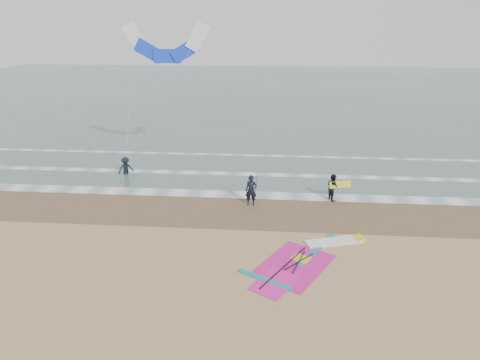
# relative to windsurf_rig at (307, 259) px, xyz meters

# --- Properties ---
(ground) EXTENTS (120.00, 120.00, 0.00)m
(ground) POSITION_rel_windsurf_rig_xyz_m (-3.31, -0.87, -0.04)
(ground) COLOR tan
(ground) RESTS_ON ground
(sea_water) EXTENTS (120.00, 80.00, 0.02)m
(sea_water) POSITION_rel_windsurf_rig_xyz_m (-3.31, 47.13, -0.03)
(sea_water) COLOR #47605E
(sea_water) RESTS_ON ground
(wet_sand_band) EXTENTS (120.00, 5.00, 0.01)m
(wet_sand_band) POSITION_rel_windsurf_rig_xyz_m (-3.31, 5.13, -0.03)
(wet_sand_band) COLOR brown
(wet_sand_band) RESTS_ON ground
(foam_waterline) EXTENTS (120.00, 9.15, 0.02)m
(foam_waterline) POSITION_rel_windsurf_rig_xyz_m (-3.31, 9.57, -0.01)
(foam_waterline) COLOR white
(foam_waterline) RESTS_ON ground
(windsurf_rig) EXTENTS (6.05, 5.73, 0.15)m
(windsurf_rig) POSITION_rel_windsurf_rig_xyz_m (0.00, 0.00, 0.00)
(windsurf_rig) COLOR white
(windsurf_rig) RESTS_ON ground
(person_standing) EXTENTS (0.67, 0.44, 1.83)m
(person_standing) POSITION_rel_windsurf_rig_xyz_m (-2.86, 5.87, 0.87)
(person_standing) COLOR black
(person_standing) RESTS_ON ground
(person_walking) EXTENTS (0.88, 0.97, 1.63)m
(person_walking) POSITION_rel_windsurf_rig_xyz_m (1.95, 7.07, 0.77)
(person_walking) COLOR black
(person_walking) RESTS_ON ground
(person_wading) EXTENTS (1.23, 1.14, 1.66)m
(person_wading) POSITION_rel_windsurf_rig_xyz_m (-11.83, 10.30, 0.79)
(person_wading) COLOR black
(person_wading) RESTS_ON ground
(held_pole) EXTENTS (0.17, 0.86, 1.82)m
(held_pole) POSITION_rel_windsurf_rig_xyz_m (-2.56, 5.87, 1.30)
(held_pole) COLOR black
(held_pole) RESTS_ON ground
(carried_kiteboard) EXTENTS (1.30, 0.51, 0.39)m
(carried_kiteboard) POSITION_rel_windsurf_rig_xyz_m (2.35, 6.97, 0.99)
(carried_kiteboard) COLOR yellow
(carried_kiteboard) RESTS_ON ground
(surf_kite) EXTENTS (6.11, 2.79, 9.06)m
(surf_kite) POSITION_rel_windsurf_rig_xyz_m (-9.13, 12.93, 8.42)
(surf_kite) COLOR white
(surf_kite) RESTS_ON ground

